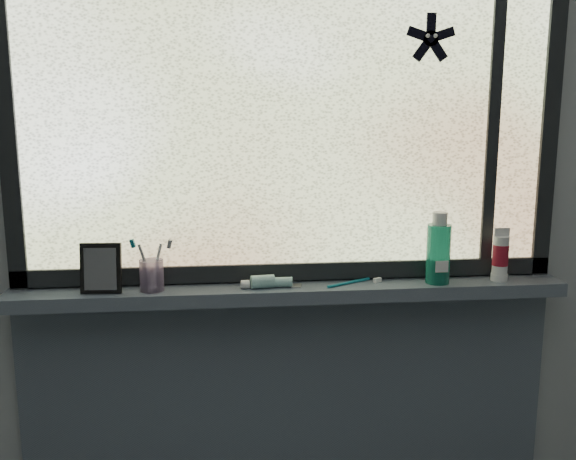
{
  "coord_description": "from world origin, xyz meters",
  "views": [
    {
      "loc": [
        -0.2,
        -0.56,
        1.54
      ],
      "look_at": [
        -0.03,
        1.05,
        1.22
      ],
      "focal_mm": 40.0,
      "sensor_mm": 36.0,
      "label": 1
    }
  ],
  "objects_px": {
    "vanity_mirror": "(101,268)",
    "cream_tube": "(501,253)",
    "toothbrush_cup": "(152,275)",
    "mouthwash_bottle": "(439,248)"
  },
  "relations": [
    {
      "from": "mouthwash_bottle",
      "to": "cream_tube",
      "type": "relative_size",
      "value": 1.53
    },
    {
      "from": "toothbrush_cup",
      "to": "cream_tube",
      "type": "height_order",
      "value": "cream_tube"
    },
    {
      "from": "vanity_mirror",
      "to": "mouthwash_bottle",
      "type": "distance_m",
      "value": 0.97
    },
    {
      "from": "mouthwash_bottle",
      "to": "vanity_mirror",
      "type": "bearing_deg",
      "value": 179.91
    },
    {
      "from": "mouthwash_bottle",
      "to": "cream_tube",
      "type": "height_order",
      "value": "mouthwash_bottle"
    },
    {
      "from": "vanity_mirror",
      "to": "toothbrush_cup",
      "type": "distance_m",
      "value": 0.14
    },
    {
      "from": "toothbrush_cup",
      "to": "cream_tube",
      "type": "distance_m",
      "value": 1.02
    },
    {
      "from": "vanity_mirror",
      "to": "mouthwash_bottle",
      "type": "xyz_separation_m",
      "value": [
        0.97,
        -0.0,
        0.04
      ]
    },
    {
      "from": "vanity_mirror",
      "to": "cream_tube",
      "type": "height_order",
      "value": "cream_tube"
    },
    {
      "from": "vanity_mirror",
      "to": "cream_tube",
      "type": "bearing_deg",
      "value": 4.5
    }
  ]
}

